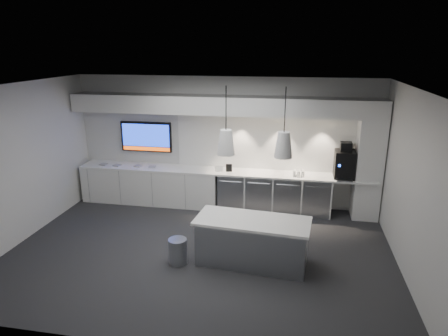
% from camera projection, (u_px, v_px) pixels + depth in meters
% --- Properties ---
extents(floor, '(7.00, 7.00, 0.00)m').
position_uv_depth(floor, '(200.00, 251.00, 7.39)').
color(floor, '#29292B').
rests_on(floor, ground).
extents(ceiling, '(7.00, 7.00, 0.00)m').
position_uv_depth(ceiling, '(197.00, 87.00, 6.51)').
color(ceiling, black).
rests_on(ceiling, wall_back).
extents(wall_back, '(7.00, 0.00, 7.00)m').
position_uv_depth(wall_back, '(225.00, 142.00, 9.30)').
color(wall_back, silver).
rests_on(wall_back, floor).
extents(wall_front, '(7.00, 0.00, 7.00)m').
position_uv_depth(wall_front, '(146.00, 240.00, 4.60)').
color(wall_front, silver).
rests_on(wall_front, floor).
extents(wall_left, '(0.00, 7.00, 7.00)m').
position_uv_depth(wall_left, '(19.00, 164.00, 7.56)').
color(wall_left, silver).
rests_on(wall_left, floor).
extents(wall_right, '(0.00, 7.00, 7.00)m').
position_uv_depth(wall_right, '(412.00, 187.00, 6.34)').
color(wall_right, silver).
rests_on(wall_right, floor).
extents(back_counter, '(6.80, 0.65, 0.04)m').
position_uv_depth(back_counter, '(222.00, 171.00, 9.17)').
color(back_counter, white).
rests_on(back_counter, left_base_cabinets).
extents(left_base_cabinets, '(3.30, 0.63, 0.86)m').
position_uv_depth(left_base_cabinets, '(151.00, 185.00, 9.61)').
color(left_base_cabinets, white).
rests_on(left_base_cabinets, floor).
extents(fridge_unit_a, '(0.60, 0.61, 0.85)m').
position_uv_depth(fridge_unit_a, '(233.00, 191.00, 9.26)').
color(fridge_unit_a, '#9C9FA4').
rests_on(fridge_unit_a, floor).
extents(fridge_unit_b, '(0.60, 0.61, 0.85)m').
position_uv_depth(fridge_unit_b, '(260.00, 192.00, 9.15)').
color(fridge_unit_b, '#9C9FA4').
rests_on(fridge_unit_b, floor).
extents(fridge_unit_c, '(0.60, 0.61, 0.85)m').
position_uv_depth(fridge_unit_c, '(287.00, 194.00, 9.04)').
color(fridge_unit_c, '#9C9FA4').
rests_on(fridge_unit_c, floor).
extents(fridge_unit_d, '(0.60, 0.61, 0.85)m').
position_uv_depth(fridge_unit_d, '(316.00, 196.00, 8.93)').
color(fridge_unit_d, '#9C9FA4').
rests_on(fridge_unit_d, floor).
extents(backsplash, '(4.60, 0.03, 1.30)m').
position_uv_depth(backsplash, '(276.00, 142.00, 9.05)').
color(backsplash, white).
rests_on(backsplash, wall_back).
extents(soffit, '(6.90, 0.60, 0.40)m').
position_uv_depth(soffit, '(222.00, 105.00, 8.75)').
color(soffit, white).
rests_on(soffit, wall_back).
extents(column, '(0.55, 0.55, 2.60)m').
position_uv_depth(column, '(369.00, 161.00, 8.51)').
color(column, white).
rests_on(column, floor).
extents(wall_tv, '(1.25, 0.07, 0.72)m').
position_uv_depth(wall_tv, '(146.00, 137.00, 9.56)').
color(wall_tv, black).
rests_on(wall_tv, wall_back).
extents(island, '(2.01, 1.00, 0.82)m').
position_uv_depth(island, '(252.00, 241.00, 6.88)').
color(island, '#9C9FA4').
rests_on(island, floor).
extents(bin, '(0.41, 0.41, 0.45)m').
position_uv_depth(bin, '(178.00, 251.00, 6.93)').
color(bin, '#9C9FA4').
rests_on(bin, floor).
extents(coffee_machine, '(0.43, 0.60, 0.78)m').
position_uv_depth(coffee_machine, '(345.00, 163.00, 8.63)').
color(coffee_machine, black).
rests_on(coffee_machine, back_counter).
extents(sign_black, '(0.14, 0.04, 0.18)m').
position_uv_depth(sign_black, '(229.00, 168.00, 9.06)').
color(sign_black, black).
rests_on(sign_black, back_counter).
extents(sign_white, '(0.18, 0.06, 0.14)m').
position_uv_depth(sign_white, '(219.00, 169.00, 9.07)').
color(sign_white, white).
rests_on(sign_white, back_counter).
extents(cup_cluster, '(0.25, 0.16, 0.14)m').
position_uv_depth(cup_cluster, '(299.00, 173.00, 8.74)').
color(cup_cluster, white).
rests_on(cup_cluster, back_counter).
extents(tray_a, '(0.17, 0.17, 0.02)m').
position_uv_depth(tray_a, '(104.00, 164.00, 9.61)').
color(tray_a, '#999999').
rests_on(tray_a, back_counter).
extents(tray_b, '(0.18, 0.18, 0.02)m').
position_uv_depth(tray_b, '(117.00, 165.00, 9.54)').
color(tray_b, '#999999').
rests_on(tray_b, back_counter).
extents(tray_c, '(0.19, 0.19, 0.02)m').
position_uv_depth(tray_c, '(138.00, 166.00, 9.48)').
color(tray_c, '#999999').
rests_on(tray_c, back_counter).
extents(tray_d, '(0.19, 0.19, 0.02)m').
position_uv_depth(tray_d, '(152.00, 167.00, 9.41)').
color(tray_d, '#999999').
rests_on(tray_d, back_counter).
extents(pendant_left, '(0.29, 0.29, 1.11)m').
position_uv_depth(pendant_left, '(226.00, 142.00, 6.45)').
color(pendant_left, white).
rests_on(pendant_left, ceiling).
extents(pendant_right, '(0.29, 0.29, 1.11)m').
position_uv_depth(pendant_right, '(284.00, 145.00, 6.29)').
color(pendant_right, white).
rests_on(pendant_right, ceiling).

